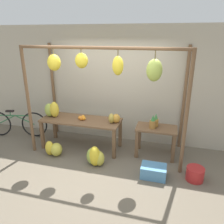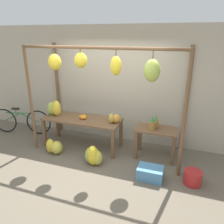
# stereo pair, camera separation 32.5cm
# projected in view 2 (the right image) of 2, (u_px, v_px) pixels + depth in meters

# --- Properties ---
(ground_plane) EXTENTS (20.00, 20.00, 0.00)m
(ground_plane) POSITION_uv_depth(u_px,v_px,m) (93.00, 169.00, 4.44)
(ground_plane) COLOR #665B4C
(shop_wall_back) EXTENTS (8.00, 0.08, 2.80)m
(shop_wall_back) POSITION_uv_depth(u_px,v_px,m) (117.00, 85.00, 5.33)
(shop_wall_back) COLOR #B2A893
(shop_wall_back) RESTS_ON ground_plane
(stall_awning) EXTENTS (3.36, 1.24, 2.38)m
(stall_awning) POSITION_uv_depth(u_px,v_px,m) (105.00, 77.00, 4.31)
(stall_awning) COLOR brown
(stall_awning) RESTS_ON ground_plane
(display_table_main) EXTENTS (1.85, 0.67, 0.72)m
(display_table_main) POSITION_uv_depth(u_px,v_px,m) (82.00, 122.00, 5.14)
(display_table_main) COLOR brown
(display_table_main) RESTS_ON ground_plane
(display_table_side) EXTENTS (0.87, 0.51, 0.68)m
(display_table_side) POSITION_uv_depth(u_px,v_px,m) (156.00, 135.00, 4.71)
(display_table_side) COLOR brown
(display_table_side) RESTS_ON ground_plane
(banana_pile_on_table) EXTENTS (0.39, 0.24, 0.38)m
(banana_pile_on_table) POSITION_uv_depth(u_px,v_px,m) (54.00, 108.00, 5.25)
(banana_pile_on_table) COLOR gold
(banana_pile_on_table) RESTS_ON display_table_main
(orange_pile) EXTENTS (0.19, 0.18, 0.09)m
(orange_pile) POSITION_uv_depth(u_px,v_px,m) (83.00, 117.00, 5.07)
(orange_pile) COLOR orange
(orange_pile) RESTS_ON display_table_main
(pineapple_cluster) EXTENTS (0.18, 0.25, 0.30)m
(pineapple_cluster) POSITION_uv_depth(u_px,v_px,m) (154.00, 123.00, 4.62)
(pineapple_cluster) COLOR olive
(pineapple_cluster) RESTS_ON display_table_side
(banana_pile_ground_left) EXTENTS (0.47, 0.36, 0.34)m
(banana_pile_ground_left) POSITION_uv_depth(u_px,v_px,m) (54.00, 147.00, 4.97)
(banana_pile_ground_left) COLOR gold
(banana_pile_ground_left) RESTS_ON ground_plane
(banana_pile_ground_right) EXTENTS (0.48, 0.43, 0.43)m
(banana_pile_ground_right) POSITION_uv_depth(u_px,v_px,m) (93.00, 156.00, 4.57)
(banana_pile_ground_right) COLOR gold
(banana_pile_ground_right) RESTS_ON ground_plane
(fruit_crate_white) EXTENTS (0.47, 0.33, 0.24)m
(fruit_crate_white) POSITION_uv_depth(u_px,v_px,m) (150.00, 173.00, 4.11)
(fruit_crate_white) COLOR #4C84B2
(fruit_crate_white) RESTS_ON ground_plane
(blue_bucket) EXTENTS (0.33, 0.33, 0.26)m
(blue_bucket) POSITION_uv_depth(u_px,v_px,m) (193.00, 177.00, 3.96)
(blue_bucket) COLOR #AD2323
(blue_bucket) RESTS_ON ground_plane
(parked_bicycle) EXTENTS (1.63, 0.37, 0.72)m
(parked_bicycle) POSITION_uv_depth(u_px,v_px,m) (21.00, 121.00, 5.92)
(parked_bicycle) COLOR black
(parked_bicycle) RESTS_ON ground_plane
(papaya_pile) EXTENTS (0.28, 0.23, 0.22)m
(papaya_pile) POSITION_uv_depth(u_px,v_px,m) (114.00, 118.00, 4.82)
(papaya_pile) COLOR gold
(papaya_pile) RESTS_ON display_table_main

